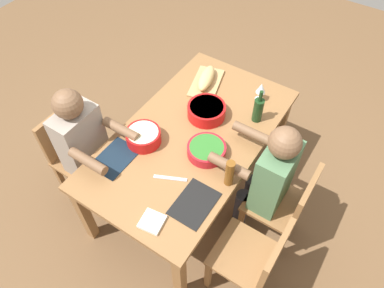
{
  "coord_description": "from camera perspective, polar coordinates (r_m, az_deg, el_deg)",
  "views": [
    {
      "loc": [
        -1.47,
        -0.96,
        2.78
      ],
      "look_at": [
        0.0,
        0.0,
        0.63
      ],
      "focal_mm": 33.6,
      "sensor_mm": 36.0,
      "label": 1
    }
  ],
  "objects": [
    {
      "name": "dining_table",
      "position": [
        2.75,
        -0.0,
        0.4
      ],
      "size": [
        1.76,
        0.99,
        0.74
      ],
      "color": "olive",
      "rests_on": "ground_plane"
    },
    {
      "name": "chair_near_left",
      "position": [
        2.5,
        10.12,
        -17.51
      ],
      "size": [
        0.4,
        0.4,
        0.85
      ],
      "color": "olive",
      "rests_on": "ground_plane"
    },
    {
      "name": "placemat_far_left",
      "position": [
        2.61,
        -12.09,
        -2.19
      ],
      "size": [
        0.32,
        0.23,
        0.01
      ],
      "primitive_type": "cube",
      "color": "#142333",
      "rests_on": "dining_table"
    },
    {
      "name": "carving_knife",
      "position": [
        2.45,
        -3.47,
        -5.44
      ],
      "size": [
        0.12,
        0.22,
        0.01
      ],
      "primitive_type": "cube",
      "rotation": [
        0.0,
        0.0,
        2.01
      ],
      "color": "silver",
      "rests_on": "dining_table"
    },
    {
      "name": "chair_near_center",
      "position": [
        2.73,
        14.71,
        -9.26
      ],
      "size": [
        0.4,
        0.4,
        0.85
      ],
      "color": "olive",
      "rests_on": "ground_plane"
    },
    {
      "name": "chair_far_left",
      "position": [
        3.07,
        -18.03,
        -1.12
      ],
      "size": [
        0.4,
        0.4,
        0.85
      ],
      "color": "olive",
      "rests_on": "ground_plane"
    },
    {
      "name": "serving_bowl_pasta",
      "position": [
        2.63,
        -7.73,
        1.26
      ],
      "size": [
        0.26,
        0.26,
        0.1
      ],
      "color": "red",
      "rests_on": "dining_table"
    },
    {
      "name": "ground_plane",
      "position": [
        3.29,
        -0.0,
        -6.95
      ],
      "size": [
        8.0,
        8.0,
        0.0
      ],
      "primitive_type": "plane",
      "color": "brown"
    },
    {
      "name": "bread_loaf",
      "position": [
        3.05,
        2.3,
        10.41
      ],
      "size": [
        0.34,
        0.19,
        0.09
      ],
      "primitive_type": "ellipsoid",
      "rotation": [
        0.0,
        0.0,
        0.27
      ],
      "color": "tan",
      "rests_on": "cutting_board"
    },
    {
      "name": "placemat_near_left",
      "position": [
        2.35,
        0.4,
        -9.42
      ],
      "size": [
        0.32,
        0.23,
        0.01
      ],
      "primitive_type": "cube",
      "color": "black",
      "rests_on": "dining_table"
    },
    {
      "name": "serving_bowl_greens",
      "position": [
        2.54,
        2.32,
        -0.9
      ],
      "size": [
        0.28,
        0.28,
        0.08
      ],
      "color": "#B21923",
      "rests_on": "dining_table"
    },
    {
      "name": "wine_bottle",
      "position": [
        2.76,
        10.45,
        5.42
      ],
      "size": [
        0.08,
        0.08,
        0.29
      ],
      "color": "#193819",
      "rests_on": "dining_table"
    },
    {
      "name": "diner_near_center",
      "position": [
        2.57,
        11.96,
        -5.04
      ],
      "size": [
        0.41,
        0.53,
        1.2
      ],
      "color": "#2D2D38",
      "rests_on": "ground_plane"
    },
    {
      "name": "serving_bowl_salad",
      "position": [
        2.78,
        2.31,
        5.38
      ],
      "size": [
        0.3,
        0.3,
        0.1
      ],
      "color": "red",
      "rests_on": "dining_table"
    },
    {
      "name": "diner_far_left",
      "position": [
        2.8,
        -16.49,
        -0.04
      ],
      "size": [
        0.41,
        0.53,
        1.2
      ],
      "color": "#2D2D38",
      "rests_on": "ground_plane"
    },
    {
      "name": "napkin_stack",
      "position": [
        2.29,
        -6.35,
        -12.15
      ],
      "size": [
        0.16,
        0.16,
        0.02
      ],
      "primitive_type": "cube",
      "rotation": [
        0.0,
        0.0,
        0.15
      ],
      "color": "white",
      "rests_on": "dining_table"
    },
    {
      "name": "cutting_board",
      "position": [
        3.08,
        2.26,
        9.63
      ],
      "size": [
        0.44,
        0.32,
        0.02
      ],
      "primitive_type": "cube",
      "rotation": [
        0.0,
        0.0,
        0.27
      ],
      "color": "tan",
      "rests_on": "dining_table"
    },
    {
      "name": "beer_bottle",
      "position": [
        2.35,
        5.98,
        -4.63
      ],
      "size": [
        0.06,
        0.06,
        0.22
      ],
      "primitive_type": "cylinder",
      "color": "brown",
      "rests_on": "dining_table"
    },
    {
      "name": "wine_glass",
      "position": [
        2.92,
        10.91,
        8.61
      ],
      "size": [
        0.08,
        0.08,
        0.17
      ],
      "color": "silver",
      "rests_on": "dining_table"
    }
  ]
}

